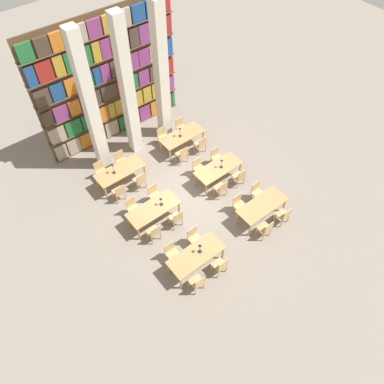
{
  "coord_description": "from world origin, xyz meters",
  "views": [
    {
      "loc": [
        -5.52,
        -7.19,
        11.56
      ],
      "look_at": [
        0.0,
        -0.24,
        0.68
      ],
      "focal_mm": 35.0,
      "sensor_mm": 36.0,
      "label": 1
    }
  ],
  "objects": [
    {
      "name": "chair_14",
      "position": [
        2.07,
        -0.66,
        0.48
      ],
      "size": [
        0.42,
        0.4,
        0.88
      ],
      "color": "tan",
      "rests_on": "ground_plane"
    },
    {
      "name": "chair_20",
      "position": [
        1.05,
        1.74,
        0.48
      ],
      "size": [
        0.42,
        0.4,
        0.88
      ],
      "color": "tan",
      "rests_on": "ground_plane"
    },
    {
      "name": "chair_9",
      "position": [
        -2.08,
        0.69,
        0.48
      ],
      "size": [
        0.42,
        0.4,
        0.88
      ],
      "rotation": [
        0.0,
        0.0,
        3.14
      ],
      "color": "tan",
      "rests_on": "ground_plane"
    },
    {
      "name": "chair_12",
      "position": [
        1.11,
        -0.66,
        0.48
      ],
      "size": [
        0.42,
        0.4,
        0.88
      ],
      "color": "tan",
      "rests_on": "ground_plane"
    },
    {
      "name": "reading_table_1",
      "position": [
        1.6,
        -2.35,
        0.67
      ],
      "size": [
        1.96,
        0.83,
        0.75
      ],
      "color": "tan",
      "rests_on": "ground_plane"
    },
    {
      "name": "chair_8",
      "position": [
        -2.08,
        -0.71,
        0.48
      ],
      "size": [
        0.42,
        0.4,
        0.88
      ],
      "color": "tan",
      "rests_on": "ground_plane"
    },
    {
      "name": "ground_plane",
      "position": [
        0.0,
        0.0,
        0.0
      ],
      "size": [
        40.0,
        40.0,
        0.0
      ],
      "primitive_type": "plane",
      "color": "gray"
    },
    {
      "name": "chair_21",
      "position": [
        1.05,
        3.14,
        0.48
      ],
      "size": [
        0.42,
        0.4,
        0.88
      ],
      "rotation": [
        0.0,
        0.0,
        3.14
      ],
      "color": "tan",
      "rests_on": "ground_plane"
    },
    {
      "name": "chair_18",
      "position": [
        -1.13,
        1.63,
        0.48
      ],
      "size": [
        0.42,
        0.4,
        0.88
      ],
      "color": "tan",
      "rests_on": "ground_plane"
    },
    {
      "name": "chair_15",
      "position": [
        2.07,
        0.74,
        0.48
      ],
      "size": [
        0.42,
        0.4,
        0.88
      ],
      "rotation": [
        0.0,
        0.0,
        3.14
      ],
      "color": "tan",
      "rests_on": "ground_plane"
    },
    {
      "name": "chair_10",
      "position": [
        -1.1,
        -0.71,
        0.48
      ],
      "size": [
        0.42,
        0.4,
        0.88
      ],
      "color": "tan",
      "rests_on": "ground_plane"
    },
    {
      "name": "desk_lamp_4",
      "position": [
        1.47,
        2.43,
        1.08
      ],
      "size": [
        0.14,
        0.14,
        0.48
      ],
      "color": "#232328",
      "rests_on": "reading_table_5"
    },
    {
      "name": "pillar_left",
      "position": [
        -1.59,
        3.72,
        3.0
      ],
      "size": [
        0.45,
        0.45,
        6.0
      ],
      "color": "silver",
      "rests_on": "ground_plane"
    },
    {
      "name": "chair_3",
      "position": [
        -1.11,
        -1.75,
        0.48
      ],
      "size": [
        0.42,
        0.4,
        0.88
      ],
      "rotation": [
        0.0,
        0.0,
        3.14
      ],
      "color": "tan",
      "rests_on": "ground_plane"
    },
    {
      "name": "reading_table_3",
      "position": [
        1.55,
        0.04,
        0.67
      ],
      "size": [
        1.96,
        0.83,
        0.75
      ],
      "color": "tan",
      "rests_on": "ground_plane"
    },
    {
      "name": "chair_4",
      "position": [
        1.11,
        -3.05,
        0.48
      ],
      "size": [
        0.42,
        0.4,
        0.88
      ],
      "color": "tan",
      "rests_on": "ground_plane"
    },
    {
      "name": "chair_6",
      "position": [
        2.06,
        -3.05,
        0.48
      ],
      "size": [
        0.42,
        0.4,
        0.88
      ],
      "color": "tan",
      "rests_on": "ground_plane"
    },
    {
      "name": "chair_2",
      "position": [
        -1.11,
        -3.15,
        0.48
      ],
      "size": [
        0.42,
        0.4,
        0.88
      ],
      "color": "tan",
      "rests_on": "ground_plane"
    },
    {
      "name": "bookshelf_bank",
      "position": [
        0.01,
        5.13,
        2.67
      ],
      "size": [
        6.33,
        0.35,
        5.5
      ],
      "color": "brown",
      "rests_on": "ground_plane"
    },
    {
      "name": "reading_table_4",
      "position": [
        -1.57,
        2.33,
        0.67
      ],
      "size": [
        1.96,
        0.83,
        0.75
      ],
      "color": "tan",
      "rests_on": "ground_plane"
    },
    {
      "name": "chair_0",
      "position": [
        -2.07,
        -3.15,
        0.48
      ],
      "size": [
        0.42,
        0.4,
        0.88
      ],
      "color": "tan",
      "rests_on": "ground_plane"
    },
    {
      "name": "reading_table_0",
      "position": [
        -1.57,
        -2.45,
        0.67
      ],
      "size": [
        1.96,
        0.83,
        0.75
      ],
      "color": "tan",
      "rests_on": "ground_plane"
    },
    {
      "name": "desk_lamp_0",
      "position": [
        -1.42,
        -2.44,
        1.04
      ],
      "size": [
        0.14,
        0.14,
        0.43
      ],
      "color": "#232328",
      "rests_on": "reading_table_0"
    },
    {
      "name": "chair_13",
      "position": [
        1.11,
        0.74,
        0.48
      ],
      "size": [
        0.42,
        0.4,
        0.88
      ],
      "rotation": [
        0.0,
        0.0,
        3.14
      ],
      "color": "tan",
      "rests_on": "ground_plane"
    },
    {
      "name": "reading_table_5",
      "position": [
        1.58,
        2.44,
        0.67
      ],
      "size": [
        1.96,
        0.83,
        0.75
      ],
      "color": "tan",
      "rests_on": "ground_plane"
    },
    {
      "name": "chair_17",
      "position": [
        -2.08,
        3.03,
        0.48
      ],
      "size": [
        0.42,
        0.4,
        0.88
      ],
      "rotation": [
        0.0,
        0.0,
        3.14
      ],
      "color": "tan",
      "rests_on": "ground_plane"
    },
    {
      "name": "desk_lamp_3",
      "position": [
        -1.82,
        2.36,
        1.09
      ],
      "size": [
        0.14,
        0.14,
        0.5
      ],
      "color": "#232328",
      "rests_on": "reading_table_4"
    },
    {
      "name": "chair_16",
      "position": [
        -2.08,
        1.63,
        0.48
      ],
      "size": [
        0.42,
        0.4,
        0.88
      ],
      "color": "tan",
      "rests_on": "ground_plane"
    },
    {
      "name": "pillar_center",
      "position": [
        0.0,
        3.72,
        3.0
      ],
      "size": [
        0.45,
        0.45,
        6.0
      ],
      "color": "silver",
      "rests_on": "ground_plane"
    },
    {
      "name": "desk_lamp_2",
      "position": [
        1.66,
        -0.01,
        1.04
      ],
      "size": [
        0.14,
        0.14,
        0.43
      ],
      "color": "#232328",
      "rests_on": "reading_table_3"
    },
    {
      "name": "chair_23",
      "position": [
        2.05,
        3.14,
        0.48
      ],
      "size": [
        0.42,
        0.4,
        0.88
      ],
      "rotation": [
        0.0,
        0.0,
        3.14
      ],
      "color": "tan",
      "rests_on": "ground_plane"
    },
    {
      "name": "desk_lamp_1",
      "position": [
        -1.28,
        -0.06,
        1.01
      ],
      "size": [
        0.14,
        0.14,
        0.39
      ],
      "color": "#232328",
      "rests_on": "reading_table_2"
    },
    {
      "name": "chair_5",
      "position": [
        1.11,
        -1.65,
        0.48
      ],
      "size": [
        0.42,
        0.4,
        0.88
      ],
      "rotation": [
        0.0,
        0.0,
        3.14
      ],
      "color": "tan",
      "rests_on": "ground_plane"
    },
    {
      "name": "chair_1",
      "position": [
        -2.07,
        -1.75,
        0.48
      ],
      "size": [
        0.42,
        0.4,
        0.88
      ],
      "rotation": [
        0.0,
        0.0,
        3.14
      ],
      "color": "tan",
      "rests_on": "ground_plane"
    },
    {
      "name": "reading_table_2",
      "position": [
        -1.6,
        -0.01,
        0.67
      ],
      "size": [
        1.96,
        0.83,
        0.75
      ],
      "color": "tan",
      "rests_on": "ground_plane"
    },
    {
      "name": "chair_22",
      "position": [
        2.05,
        1.74,
        0.48
      ],
      "size": [
        0.42,
        0.4,
        0.88
      ],
      "color": "tan",
      "rests_on": "ground_plane"
    },
    {
      "name": "pillar_right",
      "position": [
        1.59,
        3.72,
        3.0
      ],
      "size": [
        0.45,
        0.45,
        6.0
      ],
      "color": "silver",
      "rests_on": "ground_plane"
    },
    {
      "name": "chair_19",
      "position": [
        -1.13,
        3.03,
        0.48
      ],
      "size": [
        0.42,
        0.4,
        0.88
      ],
      "rotation": [
        0.0,
        0.0,
        3.14
      ],
      "color": "tan",
      "rests_on": "ground_plane"
    },
    {
      "name": "chair_11",
      "position": [
        -1.1,
        0.69,
        0.48
      ],
      "size": [
        0.42,
        0.4,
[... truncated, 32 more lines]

